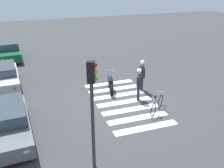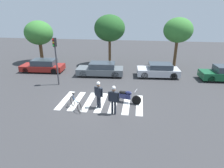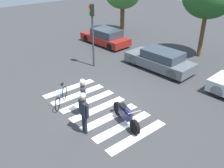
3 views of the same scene
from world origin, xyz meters
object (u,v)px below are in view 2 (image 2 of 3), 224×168
Objects in this scene: officer_by_motorcycle at (114,98)px; traffic_light_pole at (56,54)px; officer_on_foot at (99,93)px; car_grey_coupe at (101,69)px; car_silver_sedan at (158,70)px; car_maroon_wagon at (43,66)px; police_motorcycle at (126,96)px; leaning_bicycle at (76,103)px.

traffic_light_pole is (-5.49, 4.42, 1.60)m from officer_by_motorcycle.
traffic_light_pole is (-4.39, 3.72, 1.64)m from officer_on_foot.
officer_by_motorcycle is 0.41× the size of car_grey_coupe.
car_silver_sedan is (5.65, 0.44, 0.00)m from car_grey_coupe.
officer_on_foot is 0.46× the size of traffic_light_pole.
car_maroon_wagon is 1.11× the size of traffic_light_pole.
traffic_light_pole is at bearing 139.76° from officer_on_foot.
leaning_bicycle is (-3.23, -1.40, -0.08)m from police_motorcycle.
car_silver_sedan is (3.34, 7.87, -0.48)m from officer_by_motorcycle.
car_maroon_wagon is (-9.23, 6.15, 0.16)m from police_motorcycle.
traffic_light_pole is (-3.18, -3.01, 2.09)m from car_grey_coupe.
car_grey_coupe is (-2.31, 7.43, -0.48)m from officer_by_motorcycle.
car_grey_coupe is (6.29, -0.47, 0.02)m from car_maroon_wagon.
police_motorcycle is 1.63× the size of leaning_bicycle.
car_silver_sedan is at bearing 66.11° from police_motorcycle.
traffic_light_pole reaches higher than leaning_bicycle.
car_grey_coupe is at bearing 107.26° from officer_by_motorcycle.
officer_by_motorcycle reaches higher than car_maroon_wagon.
leaning_bicycle is at bearing -156.57° from police_motorcycle.
police_motorcycle is 3.52m from leaning_bicycle.
officer_by_motorcycle reaches higher than leaning_bicycle.
car_silver_sedan is (2.71, 6.13, 0.19)m from police_motorcycle.
car_grey_coupe reaches higher than police_motorcycle.
traffic_light_pole is at bearing -48.17° from car_maroon_wagon.
car_silver_sedan is 1.01× the size of traffic_light_pole.
car_maroon_wagon is 1.10× the size of car_silver_sedan.
officer_on_foot is 8.44m from car_silver_sedan.
car_maroon_wagon reaches higher than police_motorcycle.
car_maroon_wagon is 11.95m from car_silver_sedan.
car_maroon_wagon is at bearing 179.88° from car_silver_sedan.
officer_on_foot is at bearing -148.90° from police_motorcycle.
officer_on_foot reaches higher than car_grey_coupe.
car_silver_sedan reaches higher than car_maroon_wagon.
car_maroon_wagon is (-8.60, 7.90, -0.51)m from officer_by_motorcycle.
leaning_bicycle is at bearing -54.61° from traffic_light_pole.
officer_by_motorcycle is at bearing -32.70° from officer_on_foot.
car_maroon_wagon is 5.12m from traffic_light_pole.
police_motorcycle is at bearing 23.43° from leaning_bicycle.
car_silver_sedan is (11.95, -0.03, 0.03)m from car_maroon_wagon.
car_grey_coupe is at bearing 43.42° from traffic_light_pole.
officer_by_motorcycle is 0.47× the size of car_silver_sedan.
officer_on_foot is at bearing -121.78° from car_silver_sedan.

